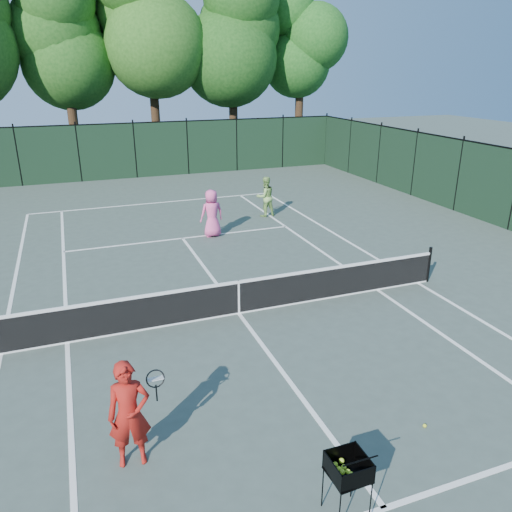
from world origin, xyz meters
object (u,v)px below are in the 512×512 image
object	(u,v)px
ball_hopper	(348,467)
player_pink	(212,213)
loose_ball_midcourt	(425,426)
player_green	(265,197)
coach	(129,414)

from	to	relation	value
ball_hopper	player_pink	bearing A→B (deg)	79.94
player_pink	loose_ball_midcourt	size ratio (longest dim) A/B	25.74
player_green	loose_ball_midcourt	distance (m)	13.51
player_pink	coach	bearing A→B (deg)	62.68
player_pink	ball_hopper	size ratio (longest dim) A/B	1.78
coach	loose_ball_midcourt	bearing A→B (deg)	-6.97
ball_hopper	loose_ball_midcourt	bearing A→B (deg)	23.68
loose_ball_midcourt	player_green	bearing A→B (deg)	80.24
coach	player_green	distance (m)	14.22
coach	player_pink	bearing A→B (deg)	72.24
loose_ball_midcourt	ball_hopper	bearing A→B (deg)	-153.86
coach	loose_ball_midcourt	size ratio (longest dim) A/B	26.28
player_green	ball_hopper	distance (m)	15.06
coach	ball_hopper	bearing A→B (deg)	-33.81
player_pink	ball_hopper	bearing A→B (deg)	77.30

